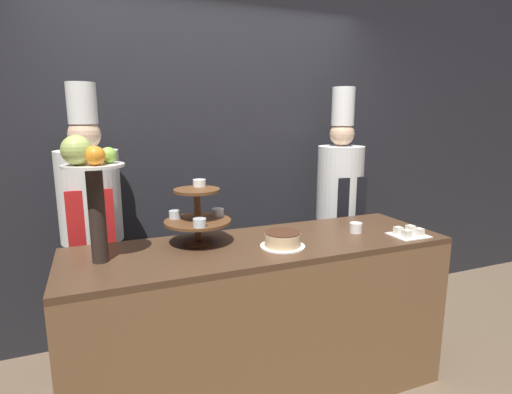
{
  "coord_description": "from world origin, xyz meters",
  "views": [
    {
      "loc": [
        -0.86,
        -1.68,
        1.67
      ],
      "look_at": [
        0.0,
        0.44,
        1.21
      ],
      "focal_mm": 28.0,
      "sensor_mm": 36.0,
      "label": 1
    }
  ],
  "objects": [
    {
      "name": "chef_left",
      "position": [
        -0.9,
        0.97,
        1.02
      ],
      "size": [
        0.37,
        0.37,
        1.87
      ],
      "color": "black",
      "rests_on": "ground_plane"
    },
    {
      "name": "chef_center_left",
      "position": [
        0.94,
        0.97,
        1.02
      ],
      "size": [
        0.36,
        0.36,
        1.89
      ],
      "color": "#38332D",
      "rests_on": "ground_plane"
    },
    {
      "name": "cake_round",
      "position": [
        0.08,
        0.23,
        1.0
      ],
      "size": [
        0.25,
        0.25,
        0.09
      ],
      "color": "white",
      "rests_on": "buffet_counter"
    },
    {
      "name": "cake_square_tray",
      "position": [
        0.88,
        0.13,
        0.98
      ],
      "size": [
        0.21,
        0.18,
        0.05
      ],
      "color": "white",
      "rests_on": "buffet_counter"
    },
    {
      "name": "wall_back",
      "position": [
        0.0,
        1.34,
        1.4
      ],
      "size": [
        10.0,
        0.06,
        2.8
      ],
      "color": "#232328",
      "rests_on": "ground_plane"
    },
    {
      "name": "cup_white",
      "position": [
        0.62,
        0.31,
        0.99
      ],
      "size": [
        0.08,
        0.08,
        0.06
      ],
      "color": "white",
      "rests_on": "buffet_counter"
    },
    {
      "name": "buffet_counter",
      "position": [
        0.0,
        0.34,
        0.48
      ],
      "size": [
        2.18,
        0.67,
        0.96
      ],
      "color": "brown",
      "rests_on": "ground_plane"
    },
    {
      "name": "tiered_stand",
      "position": [
        -0.34,
        0.46,
        1.13
      ],
      "size": [
        0.38,
        0.38,
        0.36
      ],
      "color": "brown",
      "rests_on": "buffet_counter"
    },
    {
      "name": "fruit_pedestal",
      "position": [
        -0.88,
        0.35,
        1.4
      ],
      "size": [
        0.29,
        0.29,
        0.63
      ],
      "color": "#2D231E",
      "rests_on": "buffet_counter"
    }
  ]
}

